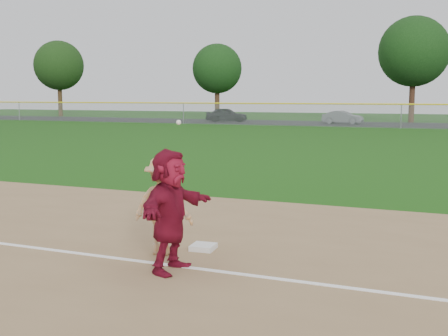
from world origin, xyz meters
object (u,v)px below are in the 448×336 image
at_px(first_base, 203,247).
at_px(car_left, 227,115).
at_px(car_mid, 343,117).
at_px(base_runner, 170,210).

bearing_deg(first_base, car_left, 111.55).
relative_size(first_base, car_mid, 0.11).
height_order(car_left, car_mid, car_left).
distance_m(car_left, car_mid, 11.91).
xyz_separation_m(base_runner, car_mid, (-5.99, 46.66, -0.32)).
height_order(base_runner, car_left, base_runner).
height_order(first_base, base_runner, base_runner).
bearing_deg(car_mid, first_base, -170.00).
bearing_deg(car_mid, car_left, 93.30).
relative_size(car_left, car_mid, 1.12).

